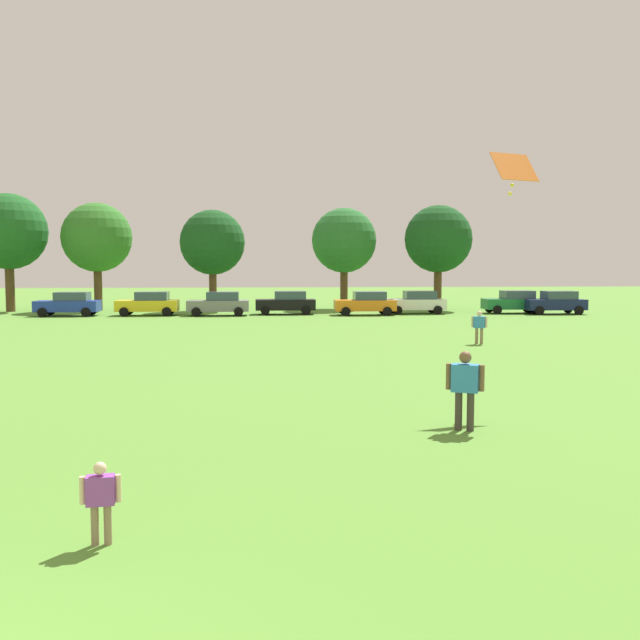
# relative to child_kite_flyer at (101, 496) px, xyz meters

# --- Properties ---
(ground_plane) EXTENTS (160.00, 160.00, 0.00)m
(ground_plane) POSITION_rel_child_kite_flyer_xyz_m (-1.19, 26.07, -0.63)
(ground_plane) COLOR #568C33
(child_kite_flyer) EXTENTS (0.50, 0.23, 1.06)m
(child_kite_flyer) POSITION_rel_child_kite_flyer_xyz_m (0.00, 0.00, 0.00)
(child_kite_flyer) COLOR #8C7259
(child_kite_flyer) RESTS_ON ground
(adult_bystander) EXTENTS (0.75, 0.51, 1.70)m
(adult_bystander) POSITION_rel_child_kite_flyer_xyz_m (6.29, 5.57, 0.38)
(adult_bystander) COLOR #3F3833
(adult_bystander) RESTS_ON ground
(bystander_near_trees) EXTENTS (0.65, 0.45, 1.49)m
(bystander_near_trees) POSITION_rel_child_kite_flyer_xyz_m (11.69, 21.57, 0.25)
(bystander_near_trees) COLOR #8C7259
(bystander_near_trees) RESTS_ON ground
(kite) EXTENTS (1.32, 0.92, 1.12)m
(kite) POSITION_rel_child_kite_flyer_xyz_m (8.54, 9.07, 5.37)
(kite) COLOR orange
(parked_car_blue_0) EXTENTS (4.30, 2.02, 1.68)m
(parked_car_blue_0) POSITION_rel_child_kite_flyer_xyz_m (-11.52, 41.16, 0.23)
(parked_car_blue_0) COLOR #1E38AD
(parked_car_blue_0) RESTS_ON ground
(parked_car_yellow_1) EXTENTS (4.30, 2.02, 1.68)m
(parked_car_yellow_1) POSITION_rel_child_kite_flyer_xyz_m (-6.02, 41.20, 0.23)
(parked_car_yellow_1) COLOR yellow
(parked_car_yellow_1) RESTS_ON ground
(parked_car_gray_2) EXTENTS (4.30, 2.02, 1.68)m
(parked_car_gray_2) POSITION_rel_child_kite_flyer_xyz_m (-1.02, 40.68, 0.23)
(parked_car_gray_2) COLOR slate
(parked_car_gray_2) RESTS_ON ground
(parked_car_black_3) EXTENTS (4.30, 2.02, 1.68)m
(parked_car_black_3) POSITION_rel_child_kite_flyer_xyz_m (3.76, 41.63, 0.23)
(parked_car_black_3) COLOR black
(parked_car_black_3) RESTS_ON ground
(parked_car_orange_4) EXTENTS (4.30, 2.02, 1.68)m
(parked_car_orange_4) POSITION_rel_child_kite_flyer_xyz_m (9.39, 40.36, 0.23)
(parked_car_orange_4) COLOR orange
(parked_car_orange_4) RESTS_ON ground
(parked_car_white_5) EXTENTS (4.30, 2.02, 1.68)m
(parked_car_white_5) POSITION_rel_child_kite_flyer_xyz_m (13.26, 41.36, 0.23)
(parked_car_white_5) COLOR white
(parked_car_white_5) RESTS_ON ground
(parked_car_green_6) EXTENTS (4.30, 2.02, 1.68)m
(parked_car_green_6) POSITION_rel_child_kite_flyer_xyz_m (20.60, 41.33, 0.23)
(parked_car_green_6) COLOR #196B38
(parked_car_green_6) RESTS_ON ground
(parked_car_navy_7) EXTENTS (4.30, 2.02, 1.68)m
(parked_car_navy_7) POSITION_rel_child_kite_flyer_xyz_m (23.31, 40.23, 0.23)
(parked_car_navy_7) COLOR #141E4C
(parked_car_navy_7) RESTS_ON ground
(tree_far_left) EXTENTS (5.80, 5.80, 9.03)m
(tree_far_left) POSITION_rel_child_kite_flyer_xyz_m (-17.29, 46.34, 5.47)
(tree_far_left) COLOR brown
(tree_far_left) RESTS_ON ground
(tree_left) EXTENTS (5.42, 5.42, 8.45)m
(tree_left) POSITION_rel_child_kite_flyer_xyz_m (-10.91, 47.35, 5.08)
(tree_left) COLOR brown
(tree_left) RESTS_ON ground
(tree_center) EXTENTS (5.04, 5.04, 7.85)m
(tree_center) POSITION_rel_child_kite_flyer_xyz_m (-1.84, 45.97, 4.67)
(tree_center) COLOR brown
(tree_center) RESTS_ON ground
(tree_right) EXTENTS (5.28, 5.28, 8.22)m
(tree_right) POSITION_rel_child_kite_flyer_xyz_m (8.68, 47.81, 4.92)
(tree_right) COLOR brown
(tree_right) RESTS_ON ground
(tree_far_right) EXTENTS (5.34, 5.34, 8.32)m
(tree_far_right) POSITION_rel_child_kite_flyer_xyz_m (15.96, 45.69, 4.99)
(tree_far_right) COLOR brown
(tree_far_right) RESTS_ON ground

